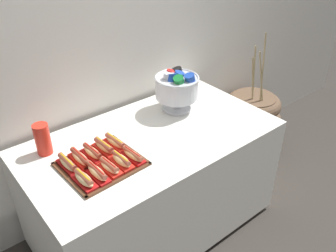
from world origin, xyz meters
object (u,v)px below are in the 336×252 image
(serving_tray, at_px, (101,164))
(hot_dog_0, at_px, (84,179))
(hot_dog_5, at_px, (68,164))
(hot_dog_8, at_px, (104,147))
(cup_stack, at_px, (43,139))
(buffet_table, at_px, (153,182))
(hot_dog_7, at_px, (93,153))
(hot_dog_3, at_px, (121,161))
(punch_bowl, at_px, (177,87))
(hot_dog_4, at_px, (133,156))
(floor_vase, at_px, (250,125))
(hot_dog_6, at_px, (80,158))
(hot_dog_9, at_px, (115,142))
(hot_dog_1, at_px, (97,173))
(hot_dog_2, at_px, (110,167))

(serving_tray, distance_m, hot_dog_0, 0.17)
(hot_dog_5, height_order, hot_dog_8, hot_dog_8)
(serving_tray, distance_m, cup_stack, 0.36)
(buffet_table, distance_m, hot_dog_7, 0.55)
(hot_dog_3, relative_size, hot_dog_5, 0.90)
(punch_bowl, bearing_deg, serving_tray, -163.68)
(hot_dog_4, bearing_deg, hot_dog_3, -177.23)
(hot_dog_8, height_order, cup_stack, cup_stack)
(floor_vase, height_order, hot_dog_6, floor_vase)
(hot_dog_7, bearing_deg, hot_dog_3, -62.79)
(hot_dog_5, bearing_deg, hot_dog_4, -26.04)
(hot_dog_4, xyz_separation_m, hot_dog_8, (-0.08, 0.16, 0.00))
(buffet_table, relative_size, hot_dog_3, 9.77)
(floor_vase, height_order, hot_dog_3, floor_vase)
(hot_dog_3, height_order, hot_dog_6, hot_dog_3)
(floor_vase, height_order, hot_dog_4, floor_vase)
(hot_dog_3, bearing_deg, hot_dog_7, 117.21)
(hot_dog_5, xyz_separation_m, punch_bowl, (0.86, 0.13, 0.14))
(buffet_table, bearing_deg, hot_dog_9, 170.61)
(hot_dog_7, height_order, punch_bowl, punch_bowl)
(buffet_table, relative_size, hot_dog_6, 8.43)
(hot_dog_0, relative_size, hot_dog_4, 0.99)
(hot_dog_9, bearing_deg, hot_dog_5, -177.23)
(hot_dog_3, xyz_separation_m, hot_dog_9, (0.07, 0.17, -0.00))
(hot_dog_7, height_order, hot_dog_9, same)
(buffet_table, bearing_deg, hot_dog_8, 173.56)
(hot_dog_5, bearing_deg, hot_dog_3, -33.49)
(hot_dog_6, relative_size, punch_bowl, 0.63)
(hot_dog_1, xyz_separation_m, hot_dog_5, (-0.08, 0.16, -0.00))
(hot_dog_1, height_order, hot_dog_9, hot_dog_1)
(hot_dog_2, xyz_separation_m, hot_dog_4, (0.15, 0.01, -0.00))
(hot_dog_3, height_order, punch_bowl, punch_bowl)
(hot_dog_2, bearing_deg, hot_dog_3, 2.77)
(serving_tray, bearing_deg, hot_dog_2, -87.23)
(hot_dog_6, bearing_deg, serving_tray, -44.96)
(hot_dog_0, xyz_separation_m, hot_dog_7, (0.14, 0.17, -0.00))
(floor_vase, relative_size, hot_dog_2, 7.03)
(hot_dog_0, xyz_separation_m, hot_dog_2, (0.15, 0.01, -0.00))
(hot_dog_1, bearing_deg, buffet_table, 17.10)
(buffet_table, xyz_separation_m, hot_dog_5, (-0.53, 0.02, 0.40))
(hot_dog_9, height_order, cup_stack, cup_stack)
(hot_dog_4, xyz_separation_m, punch_bowl, (0.55, 0.28, 0.14))
(hot_dog_1, bearing_deg, hot_dog_7, 68.32)
(hot_dog_5, bearing_deg, buffet_table, -2.55)
(hot_dog_4, xyz_separation_m, hot_dog_7, (-0.16, 0.16, 0.00))
(hot_dog_7, xyz_separation_m, cup_stack, (-0.18, 0.21, 0.06))
(hot_dog_6, relative_size, hot_dog_7, 1.10)
(hot_dog_1, distance_m, cup_stack, 0.40)
(floor_vase, relative_size, hot_dog_0, 6.80)
(floor_vase, height_order, punch_bowl, floor_vase)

